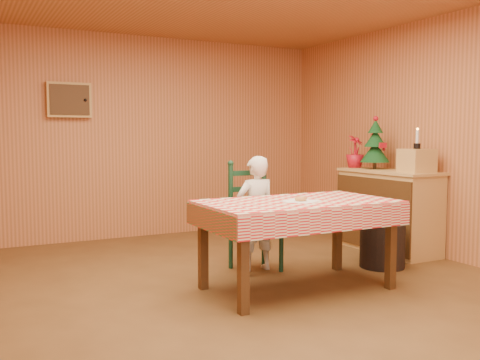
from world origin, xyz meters
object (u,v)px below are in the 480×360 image
ladder_chair (253,219)px  shelf_unit (388,211)px  storage_bin (382,245)px  dining_table (297,210)px  crate (417,161)px  seated_child (256,213)px  christmas_tree (375,145)px

ladder_chair → shelf_unit: size_ratio=0.87×
ladder_chair → storage_bin: 1.34m
storage_bin → shelf_unit: bearing=43.3°
dining_table → crate: crate is taller
ladder_chair → crate: 1.90m
dining_table → shelf_unit: (1.77, 0.79, -0.22)m
ladder_chair → seated_child: (-0.00, -0.06, 0.06)m
christmas_tree → storage_bin: 1.40m
ladder_chair → crate: (1.78, -0.40, 0.55)m
dining_table → seated_child: bearing=90.0°
crate → shelf_unit: bearing=91.2°
shelf_unit → crate: size_ratio=4.13×
ladder_chair → shelf_unit: (1.77, 0.00, -0.04)m
dining_table → ladder_chair: (0.00, 0.79, -0.18)m
shelf_unit → christmas_tree: (0.01, 0.25, 0.74)m
seated_child → crate: 1.87m
seated_child → shelf_unit: (1.77, 0.06, -0.10)m
seated_child → christmas_tree: (1.78, 0.31, 0.65)m
seated_child → crate: bearing=169.1°
dining_table → ladder_chair: bearing=90.0°
dining_table → ladder_chair: ladder_chair is taller
seated_child → christmas_tree: 1.92m
shelf_unit → storage_bin: bearing=-136.7°
seated_child → storage_bin: bearing=157.7°
shelf_unit → crate: 0.71m
ladder_chair → christmas_tree: (1.78, 0.25, 0.71)m
ladder_chair → shelf_unit: ladder_chair is taller
dining_table → christmas_tree: 2.12m
ladder_chair → crate: bearing=-12.7°
ladder_chair → shelf_unit: bearing=0.0°
seated_child → crate: size_ratio=3.75×
dining_table → crate: (1.78, 0.39, 0.37)m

